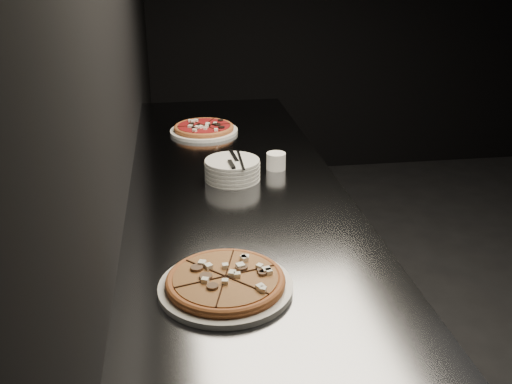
{
  "coord_description": "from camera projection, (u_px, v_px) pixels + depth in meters",
  "views": [
    {
      "loc": [
        -2.33,
        -1.82,
        1.69
      ],
      "look_at": [
        -2.08,
        -0.13,
        0.95
      ],
      "focal_mm": 40.0,
      "sensor_mm": 36.0,
      "label": 1
    }
  ],
  "objects": [
    {
      "name": "wall_left",
      "position": [
        115.0,
        50.0,
        1.75
      ],
      "size": [
        0.02,
        5.0,
        2.8
      ],
      "primitive_type": "cube",
      "color": "black",
      "rests_on": "floor"
    },
    {
      "name": "counter",
      "position": [
        238.0,
        298.0,
        2.17
      ],
      "size": [
        0.74,
        2.44,
        0.92
      ],
      "color": "slate",
      "rests_on": "floor"
    },
    {
      "name": "pizza_mushroom",
      "position": [
        226.0,
        283.0,
        1.39
      ],
      "size": [
        0.36,
        0.36,
        0.04
      ],
      "rotation": [
        0.0,
        0.0,
        0.26
      ],
      "color": "white",
      "rests_on": "counter"
    },
    {
      "name": "pizza_tomato",
      "position": [
        204.0,
        129.0,
        2.56
      ],
      "size": [
        0.3,
        0.3,
        0.04
      ],
      "rotation": [
        0.0,
        0.0,
        0.05
      ],
      "color": "white",
      "rests_on": "counter"
    },
    {
      "name": "plate_stack",
      "position": [
        232.0,
        170.0,
        2.04
      ],
      "size": [
        0.2,
        0.2,
        0.07
      ],
      "color": "white",
      "rests_on": "counter"
    },
    {
      "name": "cutlery",
      "position": [
        235.0,
        161.0,
        2.02
      ],
      "size": [
        0.07,
        0.21,
        0.01
      ],
      "rotation": [
        0.0,
        0.0,
        0.09
      ],
      "color": "silver",
      "rests_on": "plate_stack"
    },
    {
      "name": "ramekin",
      "position": [
        276.0,
        161.0,
        2.14
      ],
      "size": [
        0.07,
        0.07,
        0.06
      ],
      "color": "white",
      "rests_on": "counter"
    }
  ]
}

